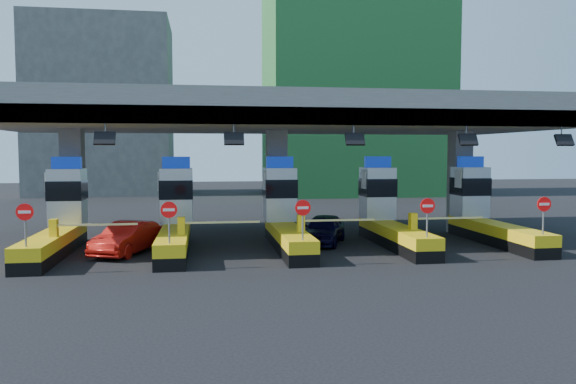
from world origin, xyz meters
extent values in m
plane|color=black|center=(0.00, 0.00, 0.00)|extent=(120.00, 120.00, 0.00)
cube|color=slate|center=(0.00, 3.00, 6.25)|extent=(28.00, 12.00, 1.50)
cube|color=#4C4C49|center=(0.00, -2.70, 5.85)|extent=(28.00, 0.60, 0.70)
cube|color=slate|center=(-10.00, 3.00, 2.75)|extent=(1.00, 1.00, 5.50)
cube|color=slate|center=(0.00, 3.00, 2.75)|extent=(1.00, 1.00, 5.50)
cube|color=slate|center=(10.00, 3.00, 2.75)|extent=(1.00, 1.00, 5.50)
cylinder|color=slate|center=(-7.50, -2.70, 5.25)|extent=(0.06, 0.06, 0.50)
cube|color=black|center=(-7.50, -2.90, 4.90)|extent=(0.80, 0.38, 0.54)
cylinder|color=slate|center=(-2.50, -2.70, 5.25)|extent=(0.06, 0.06, 0.50)
cube|color=black|center=(-2.50, -2.90, 4.90)|extent=(0.80, 0.38, 0.54)
cylinder|color=slate|center=(2.50, -2.70, 5.25)|extent=(0.06, 0.06, 0.50)
cube|color=black|center=(2.50, -2.90, 4.90)|extent=(0.80, 0.38, 0.54)
cylinder|color=slate|center=(7.50, -2.70, 5.25)|extent=(0.06, 0.06, 0.50)
cube|color=black|center=(7.50, -2.90, 4.90)|extent=(0.80, 0.38, 0.54)
cylinder|color=slate|center=(12.00, -2.70, 5.25)|extent=(0.06, 0.06, 0.50)
cube|color=black|center=(12.00, -2.90, 4.90)|extent=(0.80, 0.38, 0.54)
cube|color=black|center=(-10.00, -1.00, 0.25)|extent=(1.20, 8.00, 0.50)
cube|color=#E5B70C|center=(-10.00, -1.00, 0.75)|extent=(1.20, 8.00, 0.50)
cube|color=#9EA3A8|center=(-10.00, 1.80, 2.30)|extent=(1.50, 1.50, 2.60)
cube|color=black|center=(-10.00, 1.78, 2.60)|extent=(1.56, 1.56, 0.90)
cube|color=#0C2DBF|center=(-10.00, 1.80, 3.88)|extent=(1.30, 0.35, 0.55)
cube|color=white|center=(-10.80, 1.50, 3.00)|extent=(0.06, 0.70, 0.90)
cylinder|color=slate|center=(-10.00, -4.60, 1.65)|extent=(0.07, 0.07, 1.30)
cylinder|color=red|center=(-10.00, -4.63, 2.25)|extent=(0.60, 0.04, 0.60)
cube|color=white|center=(-10.00, -4.65, 2.25)|extent=(0.42, 0.02, 0.10)
cube|color=#E5B70C|center=(-9.65, -2.20, 1.35)|extent=(0.30, 0.35, 0.70)
cube|color=white|center=(-8.00, -2.20, 1.45)|extent=(3.20, 0.08, 0.08)
cube|color=black|center=(-5.00, -1.00, 0.25)|extent=(1.20, 8.00, 0.50)
cube|color=#E5B70C|center=(-5.00, -1.00, 0.75)|extent=(1.20, 8.00, 0.50)
cube|color=#9EA3A8|center=(-5.00, 1.80, 2.30)|extent=(1.50, 1.50, 2.60)
cube|color=black|center=(-5.00, 1.78, 2.60)|extent=(1.56, 1.56, 0.90)
cube|color=#0C2DBF|center=(-5.00, 1.80, 3.88)|extent=(1.30, 0.35, 0.55)
cube|color=white|center=(-5.80, 1.50, 3.00)|extent=(0.06, 0.70, 0.90)
cylinder|color=slate|center=(-5.00, -4.60, 1.65)|extent=(0.07, 0.07, 1.30)
cylinder|color=red|center=(-5.00, -4.63, 2.25)|extent=(0.60, 0.04, 0.60)
cube|color=white|center=(-5.00, -4.65, 2.25)|extent=(0.42, 0.02, 0.10)
cube|color=#E5B70C|center=(-4.65, -2.20, 1.35)|extent=(0.30, 0.35, 0.70)
cube|color=white|center=(-3.00, -2.20, 1.45)|extent=(3.20, 0.08, 0.08)
cube|color=black|center=(0.00, -1.00, 0.25)|extent=(1.20, 8.00, 0.50)
cube|color=#E5B70C|center=(0.00, -1.00, 0.75)|extent=(1.20, 8.00, 0.50)
cube|color=#9EA3A8|center=(0.00, 1.80, 2.30)|extent=(1.50, 1.50, 2.60)
cube|color=black|center=(0.00, 1.78, 2.60)|extent=(1.56, 1.56, 0.90)
cube|color=#0C2DBF|center=(0.00, 1.80, 3.88)|extent=(1.30, 0.35, 0.55)
cube|color=white|center=(-0.80, 1.50, 3.00)|extent=(0.06, 0.70, 0.90)
cylinder|color=slate|center=(0.00, -4.60, 1.65)|extent=(0.07, 0.07, 1.30)
cylinder|color=red|center=(0.00, -4.63, 2.25)|extent=(0.60, 0.04, 0.60)
cube|color=white|center=(0.00, -4.65, 2.25)|extent=(0.42, 0.02, 0.10)
cube|color=#E5B70C|center=(0.35, -2.20, 1.35)|extent=(0.30, 0.35, 0.70)
cube|color=white|center=(2.00, -2.20, 1.45)|extent=(3.20, 0.08, 0.08)
cube|color=black|center=(5.00, -1.00, 0.25)|extent=(1.20, 8.00, 0.50)
cube|color=#E5B70C|center=(5.00, -1.00, 0.75)|extent=(1.20, 8.00, 0.50)
cube|color=#9EA3A8|center=(5.00, 1.80, 2.30)|extent=(1.50, 1.50, 2.60)
cube|color=black|center=(5.00, 1.78, 2.60)|extent=(1.56, 1.56, 0.90)
cube|color=#0C2DBF|center=(5.00, 1.80, 3.88)|extent=(1.30, 0.35, 0.55)
cube|color=white|center=(4.20, 1.50, 3.00)|extent=(0.06, 0.70, 0.90)
cylinder|color=slate|center=(5.00, -4.60, 1.65)|extent=(0.07, 0.07, 1.30)
cylinder|color=red|center=(5.00, -4.63, 2.25)|extent=(0.60, 0.04, 0.60)
cube|color=white|center=(5.00, -4.65, 2.25)|extent=(0.42, 0.02, 0.10)
cube|color=#E5B70C|center=(5.35, -2.20, 1.35)|extent=(0.30, 0.35, 0.70)
cube|color=white|center=(7.00, -2.20, 1.45)|extent=(3.20, 0.08, 0.08)
cube|color=black|center=(10.00, -1.00, 0.25)|extent=(1.20, 8.00, 0.50)
cube|color=#E5B70C|center=(10.00, -1.00, 0.75)|extent=(1.20, 8.00, 0.50)
cube|color=#9EA3A8|center=(10.00, 1.80, 2.30)|extent=(1.50, 1.50, 2.60)
cube|color=black|center=(10.00, 1.78, 2.60)|extent=(1.56, 1.56, 0.90)
cube|color=#0C2DBF|center=(10.00, 1.80, 3.88)|extent=(1.30, 0.35, 0.55)
cube|color=white|center=(9.20, 1.50, 3.00)|extent=(0.06, 0.70, 0.90)
cylinder|color=slate|center=(10.00, -4.60, 1.65)|extent=(0.07, 0.07, 1.30)
cylinder|color=red|center=(10.00, -4.63, 2.25)|extent=(0.60, 0.04, 0.60)
cube|color=white|center=(10.00, -4.65, 2.25)|extent=(0.42, 0.02, 0.10)
cube|color=#E5B70C|center=(10.35, -2.20, 1.35)|extent=(0.30, 0.35, 0.70)
cube|color=white|center=(12.00, -2.20, 1.45)|extent=(3.20, 0.08, 0.08)
cube|color=#1E5926|center=(12.00, 32.00, 14.00)|extent=(18.00, 12.00, 28.00)
cube|color=#4C4C49|center=(-14.00, 36.00, 9.00)|extent=(14.00, 10.00, 18.00)
imported|color=black|center=(1.92, 0.44, 0.70)|extent=(3.11, 4.45, 1.41)
imported|color=#A9120D|center=(-6.97, -0.89, 0.69)|extent=(2.90, 4.41, 1.37)
camera|label=1|loc=(-3.78, -25.54, 4.34)|focal=35.00mm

